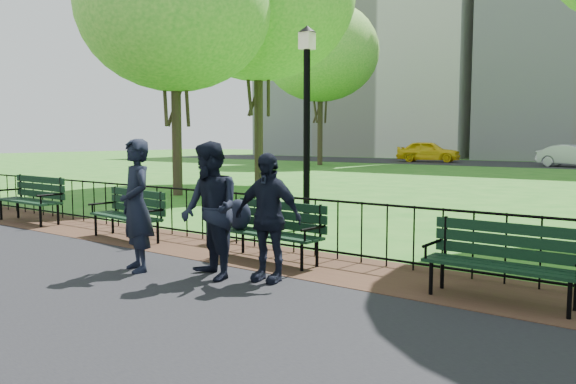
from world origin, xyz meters
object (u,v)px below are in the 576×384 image
Objects in this scene: park_bench_left_b at (33,194)px; person_right at (267,217)px; tree_far_w at (320,52)px; park_bench_main at (257,220)px; taxi at (428,151)px; lamppost at (307,120)px; park_bench_left_a at (130,209)px; park_bench_right_a at (504,254)px; person_mid at (210,210)px; person_left at (136,205)px; sedan_silver at (574,156)px; tree_near_w at (174,9)px.

park_bench_left_b is 7.16m from person_right.
person_right is (16.07, -25.75, -6.56)m from tree_far_w.
taxi is (-11.13, 33.39, 0.19)m from park_bench_main.
person_right is (1.94, -3.68, -1.34)m from lamppost.
park_bench_left_a reaches higher than park_bench_main.
park_bench_left_a is at bearing -63.72° from tree_far_w.
person_right reaches higher than park_bench_right_a.
person_right reaches higher than park_bench_left_a.
person_right is at bearing 51.28° from person_mid.
person_right is 0.35× the size of taxi.
person_mid is (0.26, -1.24, 0.29)m from park_bench_main.
person_left reaches higher than park_bench_main.
sedan_silver is (10.03, -1.72, -0.10)m from taxi.
tree_far_w is at bearing 129.49° from sedan_silver.
person_right is at bearing -5.72° from park_bench_left_a.
lamppost is 4.42m from person_mid.
person_mid is at bearing -14.07° from park_bench_left_a.
person_left is 0.43× the size of sedan_silver.
person_left is (-4.40, -1.48, 0.36)m from park_bench_right_a.
person_right is at bearing -62.20° from lamppost.
lamppost reaches higher than park_bench_right_a.
park_bench_left_a is at bearing 165.20° from person_left.
person_mid is 0.38× the size of taxi.
park_bench_main is 0.43× the size of lamppost.
park_bench_left_a is 3.75m from lamppost.
person_left reaches higher than park_bench_left_b.
tree_near_w is (-5.16, 5.84, 5.19)m from park_bench_left_a.
person_mid reaches higher than person_right.
tree_far_w reaches higher than person_right.
tree_near_w reaches higher than sedan_silver.
park_bench_main is at bearing -58.62° from tree_far_w.
park_bench_left_b is 1.08× the size of person_mid.
park_bench_left_a is at bearing -0.39° from park_bench_left_b.
person_left is at bearing -160.63° from park_bench_right_a.
park_bench_main is 0.98× the size of park_bench_left_a.
taxi is (4.04, 8.52, -6.59)m from tree_far_w.
park_bench_left_b is 0.46× the size of sedan_silver.
tree_near_w is (-6.99, 2.98, 3.59)m from lamppost.
taxi reaches higher than park_bench_left_b.
taxi is 1.10× the size of sedan_silver.
person_right is at bearing -58.03° from tree_far_w.
person_right reaches higher than park_bench_main.
tree_far_w is (-14.13, 22.08, 5.22)m from lamppost.
lamppost is 32.25m from taxi.
park_bench_main is 1.29m from person_right.
tree_near_w is at bearing 108.34° from park_bench_left_b.
person_left is (5.35, -1.52, 0.29)m from park_bench_left_b.
park_bench_left_b is 0.48× the size of lamppost.
park_bench_main is at bearing 82.05° from person_left.
person_mid is (1.10, 0.28, -0.01)m from person_left.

